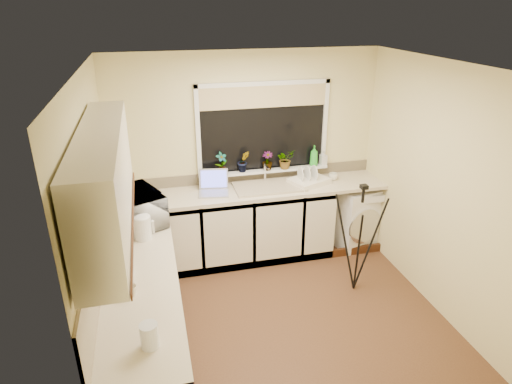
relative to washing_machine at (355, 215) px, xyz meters
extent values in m
plane|color=brown|center=(-1.36, -1.22, -0.40)|extent=(3.20, 3.20, 0.00)
plane|color=white|center=(-1.36, -1.22, 2.05)|extent=(3.20, 3.20, 0.00)
plane|color=beige|center=(-1.36, 0.28, 0.83)|extent=(3.20, 0.00, 3.20)
plane|color=beige|center=(-1.36, -2.72, 0.83)|extent=(3.20, 0.00, 3.20)
plane|color=beige|center=(-2.96, -1.22, 0.83)|extent=(0.00, 3.00, 3.00)
plane|color=beige|center=(0.24, -1.22, 0.83)|extent=(0.00, 3.00, 3.00)
cube|color=silver|center=(-1.69, -0.02, 0.03)|extent=(2.55, 0.60, 0.86)
cube|color=silver|center=(-2.66, -1.52, 0.03)|extent=(0.54, 2.40, 0.86)
cube|color=beige|center=(-1.36, -0.02, 0.48)|extent=(3.20, 0.60, 0.04)
cube|color=beige|center=(-2.66, -1.52, 0.48)|extent=(0.60, 2.40, 0.04)
cube|color=silver|center=(-2.80, -1.67, 1.40)|extent=(0.28, 1.90, 0.70)
cube|color=beige|center=(-2.95, -1.52, 0.73)|extent=(0.02, 2.40, 0.45)
cube|color=beige|center=(-1.36, 0.27, 0.57)|extent=(3.20, 0.02, 0.14)
cube|color=black|center=(-1.16, 0.27, 1.15)|extent=(1.50, 0.02, 1.00)
cube|color=tan|center=(-1.16, 0.24, 1.53)|extent=(1.50, 0.02, 0.25)
cube|color=white|center=(-1.16, 0.21, 0.64)|extent=(1.60, 0.14, 0.03)
cube|color=tan|center=(-1.16, -0.02, 0.52)|extent=(0.82, 0.46, 0.03)
cylinder|color=silver|center=(-1.16, 0.16, 0.62)|extent=(0.03, 0.03, 0.24)
cube|color=white|center=(0.00, 0.00, 0.00)|extent=(0.67, 0.65, 0.79)
cube|color=#A1A1A9|center=(-1.83, -0.05, 0.51)|extent=(0.37, 0.30, 0.02)
cube|color=#5D68FF|center=(-1.80, 0.10, 0.64)|extent=(0.34, 0.12, 0.23)
cylinder|color=white|center=(-2.62, -0.90, 0.61)|extent=(0.16, 0.16, 0.22)
cube|color=white|center=(-0.66, -0.01, 0.54)|extent=(0.53, 0.47, 0.07)
cylinder|color=silver|center=(-2.60, -2.36, 0.59)|extent=(0.12, 0.12, 0.17)
cylinder|color=white|center=(-2.74, -1.46, 0.56)|extent=(0.08, 0.08, 0.11)
imported|color=silver|center=(-2.66, -0.58, 0.67)|extent=(0.61, 0.71, 0.33)
imported|color=#999999|center=(-1.68, 0.18, 0.79)|extent=(0.17, 0.14, 0.27)
imported|color=#999999|center=(-1.42, 0.20, 0.78)|extent=(0.15, 0.12, 0.26)
imported|color=#999999|center=(-1.13, 0.20, 0.77)|extent=(0.16, 0.16, 0.22)
imported|color=#999999|center=(-0.90, 0.19, 0.77)|extent=(0.26, 0.25, 0.24)
imported|color=green|center=(-0.53, 0.19, 0.78)|extent=(0.12, 0.12, 0.26)
imported|color=#999999|center=(-0.40, 0.21, 0.74)|extent=(0.09, 0.09, 0.18)
imported|color=white|center=(-0.33, 0.03, 0.55)|extent=(0.12, 0.12, 0.09)
imported|color=beige|center=(-2.72, -1.78, 0.55)|extent=(0.10, 0.10, 0.09)
camera|label=1|loc=(-2.47, -4.66, 2.53)|focal=31.01mm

